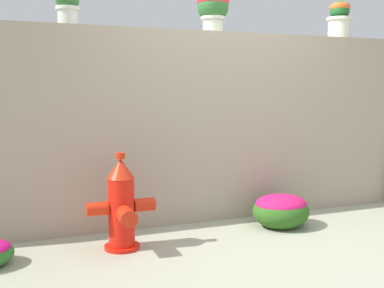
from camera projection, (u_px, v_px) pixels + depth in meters
The scene contains 7 objects.
ground_plane at pixel (266, 247), 3.83m from camera, with size 24.00×24.00×0.00m, color #9FA089.
stone_wall at pixel (216, 126), 4.70m from camera, with size 6.60×0.38×1.89m, color tan.
potted_plant_1 at pixel (67, 3), 4.06m from camera, with size 0.22×0.22×0.34m.
potted_plant_2 at pixel (213, 7), 4.53m from camera, with size 0.33×0.33×0.42m.
potted_plant_3 at pixel (340, 18), 5.08m from camera, with size 0.29×0.29×0.42m.
fire_hydrant at pixel (122, 207), 3.75m from camera, with size 0.57×0.45×0.81m.
flower_bush_left at pixel (281, 209), 4.40m from camera, with size 0.56×0.50×0.33m.
Camera 1 is at (-1.90, -3.24, 1.32)m, focal length 42.52 mm.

